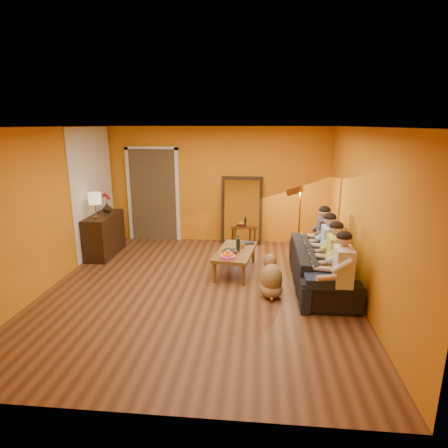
# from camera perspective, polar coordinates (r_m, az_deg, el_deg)

# --- Properties ---
(room_shell) EXTENTS (5.00, 5.50, 2.60)m
(room_shell) POSITION_cam_1_polar(r_m,az_deg,el_deg) (6.19, -3.34, 2.45)
(room_shell) COLOR brown
(room_shell) RESTS_ON ground
(white_accent) EXTENTS (0.02, 1.90, 2.58)m
(white_accent) POSITION_cam_1_polar(r_m,az_deg,el_deg) (8.22, -19.28, 4.75)
(white_accent) COLOR white
(white_accent) RESTS_ON wall_left
(doorway_recess) EXTENTS (1.06, 0.30, 2.10)m
(doorway_recess) POSITION_cam_1_polar(r_m,az_deg,el_deg) (8.92, -10.50, 4.46)
(doorway_recess) COLOR #3F2D19
(doorway_recess) RESTS_ON floor
(door_jamb_left) EXTENTS (0.08, 0.06, 2.20)m
(door_jamb_left) POSITION_cam_1_polar(r_m,az_deg,el_deg) (8.98, -14.22, 4.32)
(door_jamb_left) COLOR white
(door_jamb_left) RESTS_ON wall_back
(door_jamb_right) EXTENTS (0.08, 0.06, 2.20)m
(door_jamb_right) POSITION_cam_1_polar(r_m,az_deg,el_deg) (8.66, -7.07, 4.29)
(door_jamb_right) COLOR white
(door_jamb_right) RESTS_ON wall_back
(door_header) EXTENTS (1.22, 0.06, 0.08)m
(door_header) POSITION_cam_1_polar(r_m,az_deg,el_deg) (8.67, -11.05, 11.27)
(door_header) COLOR white
(door_header) RESTS_ON wall_back
(mirror_frame) EXTENTS (0.92, 0.27, 1.51)m
(mirror_frame) POSITION_cam_1_polar(r_m,az_deg,el_deg) (8.45, 2.73, 2.11)
(mirror_frame) COLOR black
(mirror_frame) RESTS_ON floor
(mirror_glass) EXTENTS (0.78, 0.21, 1.35)m
(mirror_glass) POSITION_cam_1_polar(r_m,az_deg,el_deg) (8.41, 2.71, 2.05)
(mirror_glass) COLOR white
(mirror_glass) RESTS_ON mirror_frame
(sideboard) EXTENTS (0.44, 1.18, 0.85)m
(sideboard) POSITION_cam_1_polar(r_m,az_deg,el_deg) (8.13, -17.75, -1.56)
(sideboard) COLOR black
(sideboard) RESTS_ON floor
(table_lamp) EXTENTS (0.24, 0.24, 0.51)m
(table_lamp) POSITION_cam_1_polar(r_m,az_deg,el_deg) (7.70, -19.01, 2.66)
(table_lamp) COLOR beige
(table_lamp) RESTS_ON sideboard
(sofa) EXTENTS (2.26, 0.88, 0.66)m
(sofa) POSITION_cam_1_polar(r_m,az_deg,el_deg) (6.56, 14.55, -6.15)
(sofa) COLOR black
(sofa) RESTS_ON floor
(coffee_table) EXTENTS (0.78, 1.29, 0.42)m
(coffee_table) POSITION_cam_1_polar(r_m,az_deg,el_deg) (6.89, 1.74, -5.67)
(coffee_table) COLOR brown
(coffee_table) RESTS_ON floor
(floor_lamp) EXTENTS (0.37, 0.34, 1.44)m
(floor_lamp) POSITION_cam_1_polar(r_m,az_deg,el_deg) (7.61, 11.40, 0.06)
(floor_lamp) COLOR #A97031
(floor_lamp) RESTS_ON floor
(dog) EXTENTS (0.55, 0.66, 0.67)m
(dog) POSITION_cam_1_polar(r_m,az_deg,el_deg) (5.99, 7.26, -7.77)
(dog) COLOR #8B623F
(dog) RESTS_ON floor
(person_far_left) EXTENTS (0.70, 0.44, 1.22)m
(person_far_left) POSITION_cam_1_polar(r_m,az_deg,el_deg) (5.57, 17.62, -7.15)
(person_far_left) COLOR beige
(person_far_left) RESTS_ON sofa
(person_mid_left) EXTENTS (0.70, 0.44, 1.22)m
(person_mid_left) POSITION_cam_1_polar(r_m,az_deg,el_deg) (6.07, 16.57, -5.21)
(person_mid_left) COLOR gold
(person_mid_left) RESTS_ON sofa
(person_mid_right) EXTENTS (0.70, 0.44, 1.22)m
(person_mid_right) POSITION_cam_1_polar(r_m,az_deg,el_deg) (6.58, 15.69, -3.57)
(person_mid_right) COLOR #8DBBDB
(person_mid_right) RESTS_ON sofa
(person_far_right) EXTENTS (0.70, 0.44, 1.22)m
(person_far_right) POSITION_cam_1_polar(r_m,az_deg,el_deg) (7.09, 14.94, -2.17)
(person_far_right) COLOR #323136
(person_far_right) RESTS_ON sofa
(fruit_bowl) EXTENTS (0.26, 0.26, 0.16)m
(fruit_bowl) POSITION_cam_1_polar(r_m,az_deg,el_deg) (6.38, 0.59, -4.63)
(fruit_bowl) COLOR #F155A4
(fruit_bowl) RESTS_ON coffee_table
(wine_bottle) EXTENTS (0.07, 0.07, 0.31)m
(wine_bottle) POSITION_cam_1_polar(r_m,az_deg,el_deg) (6.72, 2.16, -2.92)
(wine_bottle) COLOR black
(wine_bottle) RESTS_ON coffee_table
(tumbler) EXTENTS (0.13, 0.13, 0.09)m
(tumbler) POSITION_cam_1_polar(r_m,az_deg,el_deg) (6.91, 2.82, -3.36)
(tumbler) COLOR #B27F3F
(tumbler) RESTS_ON coffee_table
(laptop) EXTENTS (0.40, 0.31, 0.03)m
(laptop) POSITION_cam_1_polar(r_m,az_deg,el_deg) (7.14, 3.38, -3.05)
(laptop) COLOR black
(laptop) RESTS_ON coffee_table
(book_lower) EXTENTS (0.27, 0.30, 0.02)m
(book_lower) POSITION_cam_1_polar(r_m,az_deg,el_deg) (6.64, 0.09, -4.44)
(book_lower) COLOR black
(book_lower) RESTS_ON coffee_table
(book_mid) EXTENTS (0.26, 0.31, 0.02)m
(book_mid) POSITION_cam_1_polar(r_m,az_deg,el_deg) (6.64, 0.18, -4.24)
(book_mid) COLOR #B51425
(book_mid) RESTS_ON book_lower
(book_upper) EXTENTS (0.21, 0.27, 0.02)m
(book_upper) POSITION_cam_1_polar(r_m,az_deg,el_deg) (6.62, 0.08, -4.12)
(book_upper) COLOR black
(book_upper) RESTS_ON book_mid
(vase) EXTENTS (0.19, 0.19, 0.19)m
(vase) POSITION_cam_1_polar(r_m,az_deg,el_deg) (8.23, -17.37, 2.41)
(vase) COLOR black
(vase) RESTS_ON sideboard
(flowers) EXTENTS (0.17, 0.17, 0.42)m
(flowers) POSITION_cam_1_polar(r_m,az_deg,el_deg) (8.18, -17.50, 4.01)
(flowers) COLOR #B51425
(flowers) RESTS_ON vase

